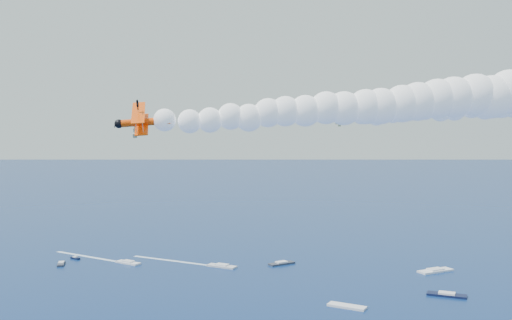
# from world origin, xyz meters

# --- Properties ---
(biplane_lead) EXTENTS (8.01, 9.21, 6.14)m
(biplane_lead) POSITION_xyz_m (3.09, 38.80, 58.64)
(biplane_lead) COLOR red
(biplane_trail) EXTENTS (9.04, 10.60, 7.68)m
(biplane_trail) POSITION_xyz_m (-22.56, 14.79, 57.46)
(biplane_trail) COLOR #FF4A05
(smoke_trail_lead) EXTENTS (57.00, 29.31, 10.52)m
(smoke_trail_lead) POSITION_xyz_m (30.07, 45.05, 60.73)
(smoke_trail_lead) COLOR white
(smoke_trail_trail) EXTENTS (57.20, 33.35, 10.52)m
(smoke_trail_trail) POSITION_xyz_m (4.12, 22.23, 59.55)
(smoke_trail_trail) COLOR white
(spectator_boats) EXTENTS (215.75, 156.51, 0.70)m
(spectator_boats) POSITION_xyz_m (-4.39, 117.12, 0.35)
(spectator_boats) COLOR silver
(spectator_boats) RESTS_ON ground
(boat_wakes) EXTENTS (101.43, 164.22, 0.04)m
(boat_wakes) POSITION_xyz_m (-67.52, 138.52, 0.03)
(boat_wakes) COLOR white
(boat_wakes) RESTS_ON ground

